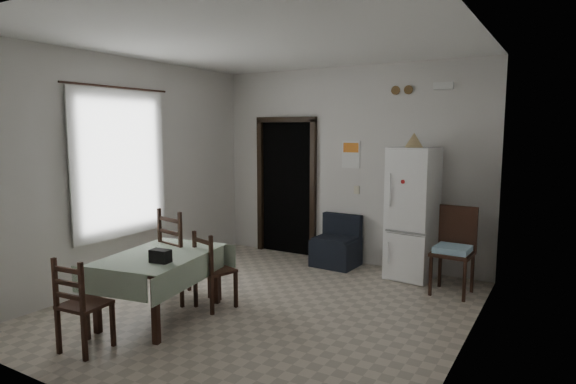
{
  "coord_description": "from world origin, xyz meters",
  "views": [
    {
      "loc": [
        2.86,
        -4.33,
        1.97
      ],
      "look_at": [
        0.0,
        0.5,
        1.25
      ],
      "focal_mm": 30.0,
      "sensor_mm": 36.0,
      "label": 1
    }
  ],
  "objects_px": {
    "fridge": "(413,213)",
    "dining_chair_far_left": "(185,254)",
    "navy_seat": "(336,241)",
    "dining_chair_near_head": "(85,303)",
    "dining_chair_far_right": "(215,269)",
    "dining_table": "(161,286)",
    "corner_chair": "(453,251)"
  },
  "relations": [
    {
      "from": "fridge",
      "to": "dining_chair_far_left",
      "type": "distance_m",
      "value": 3.0
    },
    {
      "from": "dining_table",
      "to": "dining_chair_near_head",
      "type": "relative_size",
      "value": 1.52
    },
    {
      "from": "navy_seat",
      "to": "dining_table",
      "type": "relative_size",
      "value": 0.56
    },
    {
      "from": "corner_chair",
      "to": "fridge",
      "type": "bearing_deg",
      "value": 149.24
    },
    {
      "from": "fridge",
      "to": "dining_chair_far_right",
      "type": "bearing_deg",
      "value": -119.31
    },
    {
      "from": "fridge",
      "to": "dining_table",
      "type": "relative_size",
      "value": 1.32
    },
    {
      "from": "fridge",
      "to": "dining_chair_near_head",
      "type": "distance_m",
      "value": 4.12
    },
    {
      "from": "navy_seat",
      "to": "corner_chair",
      "type": "xyz_separation_m",
      "value": [
        1.73,
        -0.41,
        0.16
      ]
    },
    {
      "from": "dining_chair_far_left",
      "to": "fridge",
      "type": "bearing_deg",
      "value": -122.45
    },
    {
      "from": "navy_seat",
      "to": "corner_chair",
      "type": "relative_size",
      "value": 0.7
    },
    {
      "from": "dining_chair_far_left",
      "to": "dining_chair_far_right",
      "type": "xyz_separation_m",
      "value": [
        0.48,
        -0.04,
        -0.11
      ]
    },
    {
      "from": "fridge",
      "to": "navy_seat",
      "type": "bearing_deg",
      "value": -174.05
    },
    {
      "from": "dining_chair_far_right",
      "to": "dining_chair_near_head",
      "type": "relative_size",
      "value": 1.0
    },
    {
      "from": "fridge",
      "to": "corner_chair",
      "type": "xyz_separation_m",
      "value": [
        0.62,
        -0.41,
        -0.35
      ]
    },
    {
      "from": "navy_seat",
      "to": "dining_chair_near_head",
      "type": "height_order",
      "value": "dining_chair_near_head"
    },
    {
      "from": "dining_chair_far_left",
      "to": "dining_chair_far_right",
      "type": "bearing_deg",
      "value": -173.84
    },
    {
      "from": "fridge",
      "to": "dining_chair_far_right",
      "type": "xyz_separation_m",
      "value": [
        -1.56,
        -2.21,
        -0.44
      ]
    },
    {
      "from": "corner_chair",
      "to": "dining_table",
      "type": "height_order",
      "value": "corner_chair"
    },
    {
      "from": "fridge",
      "to": "dining_chair_far_left",
      "type": "height_order",
      "value": "fridge"
    },
    {
      "from": "corner_chair",
      "to": "dining_chair_far_left",
      "type": "distance_m",
      "value": 3.19
    },
    {
      "from": "corner_chair",
      "to": "dining_chair_far_right",
      "type": "distance_m",
      "value": 2.83
    },
    {
      "from": "fridge",
      "to": "corner_chair",
      "type": "bearing_deg",
      "value": -27.44
    },
    {
      "from": "fridge",
      "to": "dining_chair_far_left",
      "type": "relative_size",
      "value": 1.62
    },
    {
      "from": "fridge",
      "to": "dining_chair_near_head",
      "type": "xyz_separation_m",
      "value": [
        -1.89,
        -3.63,
        -0.44
      ]
    },
    {
      "from": "dining_chair_far_left",
      "to": "dining_table",
      "type": "bearing_deg",
      "value": 118.06
    },
    {
      "from": "dining_chair_far_left",
      "to": "dining_chair_near_head",
      "type": "height_order",
      "value": "dining_chair_far_left"
    },
    {
      "from": "fridge",
      "to": "dining_chair_near_head",
      "type": "relative_size",
      "value": 2.01
    },
    {
      "from": "dining_chair_far_right",
      "to": "dining_chair_far_left",
      "type": "bearing_deg",
      "value": 11.22
    },
    {
      "from": "fridge",
      "to": "dining_table",
      "type": "distance_m",
      "value": 3.34
    },
    {
      "from": "dining_chair_near_head",
      "to": "dining_chair_far_left",
      "type": "bearing_deg",
      "value": -89.2
    },
    {
      "from": "dining_table",
      "to": "dining_chair_far_left",
      "type": "bearing_deg",
      "value": 97.38
    },
    {
      "from": "dining_table",
      "to": "dining_chair_near_head",
      "type": "distance_m",
      "value": 0.92
    }
  ]
}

